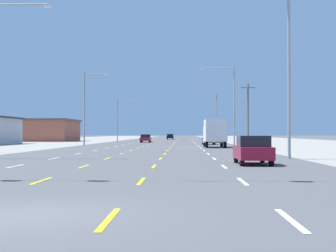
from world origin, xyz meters
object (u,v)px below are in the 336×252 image
object	(u,v)px
sedan_inner_left_midfar	(146,138)
streetlight_right_row_1	(231,100)
streetlight_left_row_1	(86,104)
hatchback_far_right_nearest	(253,150)
streetlight_right_row_2	(214,113)
sedan_center_turn_far	(170,137)
box_truck_far_right_near	(215,132)
streetlight_left_row_2	(120,117)
sedan_far_right_mid	(209,139)
streetlight_right_row_0	(282,62)

from	to	relation	value
sedan_inner_left_midfar	streetlight_right_row_1	xyz separation A→B (m)	(13.14, -22.09, 5.45)
streetlight_left_row_1	streetlight_right_row_1	xyz separation A→B (m)	(19.54, 0.00, 0.54)
hatchback_far_right_nearest	streetlight_right_row_2	bearing A→B (deg)	87.84
sedan_inner_left_midfar	sedan_center_turn_far	xyz separation A→B (m)	(3.36, 42.84, 0.00)
box_truck_far_right_near	streetlight_left_row_2	xyz separation A→B (m)	(-16.66, 42.19, 3.21)
hatchback_far_right_nearest	box_truck_far_right_near	world-z (taller)	box_truck_far_right_near
sedan_far_right_mid	streetlight_left_row_2	world-z (taller)	streetlight_left_row_2
streetlight_left_row_2	sedan_center_turn_far	bearing A→B (deg)	72.81
box_truck_far_right_near	streetlight_left_row_1	size ratio (longest dim) A/B	0.72
sedan_inner_left_midfar	streetlight_right_row_0	distance (m)	57.75
box_truck_far_right_near	sedan_inner_left_midfar	distance (m)	32.15
sedan_center_turn_far	streetlight_right_row_1	distance (m)	65.88
sedan_inner_left_midfar	streetlight_left_row_2	distance (m)	14.01
hatchback_far_right_nearest	streetlight_left_row_1	xyz separation A→B (m)	(-16.78, 39.78, 4.88)
sedan_center_turn_far	streetlight_left_row_1	bearing A→B (deg)	-98.55
sedan_inner_left_midfar	streetlight_left_row_2	world-z (taller)	streetlight_left_row_2
streetlight_left_row_1	sedan_center_turn_far	bearing A→B (deg)	81.45
sedan_center_turn_far	sedan_far_right_mid	bearing A→B (deg)	-83.16
hatchback_far_right_nearest	sedan_far_right_mid	world-z (taller)	hatchback_far_right_nearest
sedan_inner_left_midfar	streetlight_right_row_2	bearing A→B (deg)	41.85
hatchback_far_right_nearest	sedan_center_turn_far	xyz separation A→B (m)	(-7.02, 104.71, -0.03)
box_truck_far_right_near	streetlight_right_row_0	distance (m)	26.10
box_truck_far_right_near	streetlight_right_row_2	bearing A→B (deg)	86.28
sedan_far_right_mid	streetlight_left_row_1	world-z (taller)	streetlight_left_row_1
hatchback_far_right_nearest	streetlight_left_row_1	size ratio (longest dim) A/B	0.39
streetlight_left_row_2	streetlight_right_row_2	size ratio (longest dim) A/B	0.87
sedan_center_turn_far	streetlight_right_row_2	size ratio (longest dim) A/B	0.46
sedan_inner_left_midfar	streetlight_left_row_1	distance (m)	23.51
sedan_inner_left_midfar	streetlight_right_row_1	distance (m)	26.27
streetlight_right_row_0	streetlight_right_row_1	world-z (taller)	streetlight_right_row_0
sedan_center_turn_far	streetlight_left_row_2	distance (m)	32.78
streetlight_left_row_1	streetlight_right_row_1	bearing A→B (deg)	0.00
streetlight_right_row_0	streetlight_right_row_1	distance (m)	33.88
box_truck_far_right_near	streetlight_right_row_1	world-z (taller)	streetlight_right_row_1
sedan_far_right_mid	streetlight_left_row_1	bearing A→B (deg)	-161.12
streetlight_right_row_0	sedan_far_right_mid	bearing A→B (deg)	93.86
streetlight_right_row_0	streetlight_right_row_2	bearing A→B (deg)	89.98
hatchback_far_right_nearest	sedan_inner_left_midfar	distance (m)	62.74
streetlight_right_row_2	streetlight_right_row_0	bearing A→B (deg)	-90.02
streetlight_right_row_2	streetlight_left_row_2	bearing A→B (deg)	-180.00
sedan_far_right_mid	sedan_center_turn_far	size ratio (longest dim) A/B	1.00
streetlight_left_row_1	streetlight_right_row_2	size ratio (longest dim) A/B	1.01
box_truck_far_right_near	sedan_center_turn_far	xyz separation A→B (m)	(-7.06, 73.24, -1.08)
hatchback_far_right_nearest	sedan_inner_left_midfar	world-z (taller)	hatchback_far_right_nearest
hatchback_far_right_nearest	streetlight_right_row_2	size ratio (longest dim) A/B	0.39
sedan_far_right_mid	streetlight_right_row_2	world-z (taller)	streetlight_right_row_2
streetlight_right_row_0	streetlight_left_row_1	bearing A→B (deg)	119.96
box_truck_far_right_near	streetlight_left_row_1	bearing A→B (deg)	153.69
box_truck_far_right_near	streetlight_left_row_1	distance (m)	19.14
sedan_far_right_mid	streetlight_right_row_1	world-z (taller)	streetlight_right_row_1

